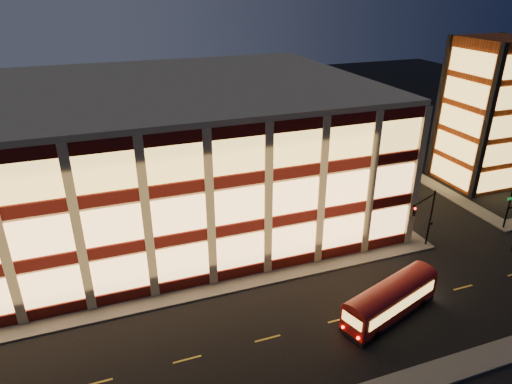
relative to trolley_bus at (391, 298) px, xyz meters
name	(u,v)px	position (x,y,z in m)	size (l,w,h in m)	color
ground	(196,301)	(-13.83, 6.87, -1.69)	(200.00, 200.00, 0.00)	black
sidewalk_office_south	(157,301)	(-16.83, 7.87, -1.61)	(54.00, 2.00, 0.15)	#514F4C
sidewalk_office_east	(340,183)	(9.17, 23.87, -1.61)	(2.00, 30.00, 0.15)	#514F4C
sidewalk_tower_west	(411,172)	(20.17, 23.87, -1.61)	(2.00, 30.00, 0.15)	#514F4C
office_building	(128,155)	(-16.74, 23.78, 5.56)	(50.45, 30.45, 14.50)	tan
stair_tower	(487,114)	(26.13, 18.82, 7.30)	(8.60, 8.60, 18.00)	#8C3814
traffic_signal_far	(425,213)	(8.38, 7.10, 2.42)	(3.79, 1.87, 6.00)	black
trolley_bus	(391,298)	(0.00, 0.00, 0.00)	(9.24, 4.97, 3.04)	#780706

